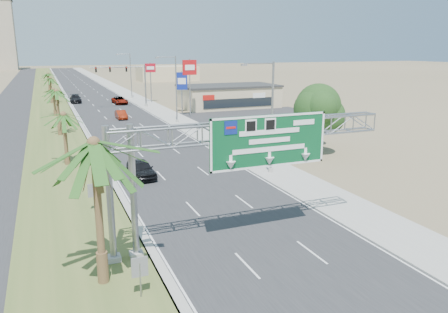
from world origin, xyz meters
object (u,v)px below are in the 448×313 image
car_mid_lane (121,115)px  pole_sign_red_far (150,71)px  car_right_lane (120,100)px  car_far (75,99)px  pole_sign_red_near (190,71)px  palm_near (94,144)px  sign_gantry (241,141)px  signal_mast (135,82)px  car_left_lane (141,169)px  store_building (229,97)px  pole_sign_blue (182,82)px

car_mid_lane → pole_sign_red_far: 22.38m
car_right_lane → car_mid_lane: bearing=-102.5°
car_far → pole_sign_red_near: 32.58m
palm_near → sign_gantry: bearing=13.3°
signal_mast → pole_sign_red_near: bearing=-67.2°
car_left_lane → car_mid_lane: size_ratio=1.09×
car_left_lane → car_right_lane: size_ratio=0.85×
store_building → pole_sign_blue: size_ratio=2.48×
pole_sign_red_far → car_far: bearing=157.1°
car_mid_lane → pole_sign_blue: pole_sign_blue is taller
palm_near → car_left_lane: size_ratio=1.83×
car_right_lane → pole_sign_red_near: bearing=-73.0°
signal_mast → pole_sign_red_near: (6.19, -14.72, 2.63)m
car_mid_lane → pole_sign_red_near: pole_sign_red_near is taller
car_left_lane → car_mid_lane: (3.94, 33.95, -0.09)m
car_far → pole_sign_blue: pole_sign_blue is taller
store_building → car_right_lane: 22.69m
car_left_lane → pole_sign_blue: 40.21m
car_mid_lane → car_far: size_ratio=0.76×
pole_sign_blue → palm_near: bearing=-110.9°
car_far → pole_sign_blue: 28.23m
signal_mast → pole_sign_red_far: size_ratio=1.24×
signal_mast → sign_gantry: bearing=-95.7°
sign_gantry → car_mid_lane: 49.44m
palm_near → store_building: (31.20, 58.00, -4.93)m
car_far → pole_sign_red_far: 16.95m
palm_near → pole_sign_red_near: pole_sign_red_near is taller
pole_sign_blue → signal_mast: bearing=122.3°
sign_gantry → pole_sign_red_near: (12.42, 47.33, 1.43)m
car_mid_lane → pole_sign_red_near: (11.13, -1.80, 6.79)m
car_left_lane → car_right_lane: car_left_lane is taller
car_left_lane → pole_sign_blue: pole_sign_blue is taller
palm_near → store_building: bearing=61.7°
palm_near → car_left_lane: palm_near is taller
palm_near → car_mid_lane: bearing=79.5°
store_building → car_left_lane: size_ratio=3.95×
car_far → pole_sign_blue: size_ratio=0.76×
signal_mast → store_building: size_ratio=0.57×
signal_mast → car_left_lane: 47.87m
car_mid_lane → pole_sign_red_near: bearing=-9.6°
store_building → car_right_lane: store_building is taller
palm_near → car_right_lane: size_ratio=1.55×
palm_near → car_left_lane: (5.49, 17.11, -6.15)m
sign_gantry → pole_sign_blue: (12.49, 52.17, -0.76)m
sign_gantry → pole_sign_red_far: bearing=81.0°
car_far → pole_sign_red_near: bearing=-57.6°
sign_gantry → pole_sign_red_far: pole_sign_red_far is taller
car_left_lane → pole_sign_red_far: 55.31m
pole_sign_blue → pole_sign_red_far: pole_sign_red_far is taller
signal_mast → car_far: signal_mast is taller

